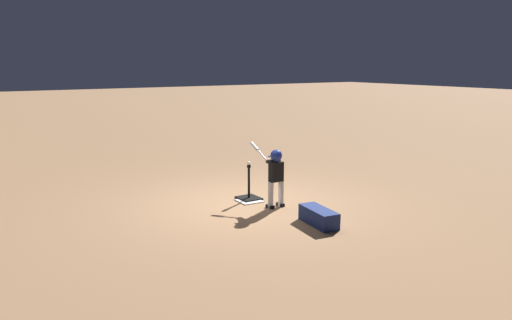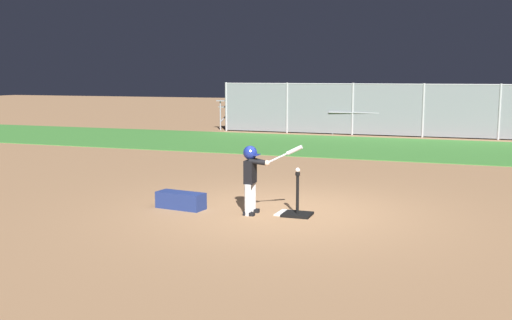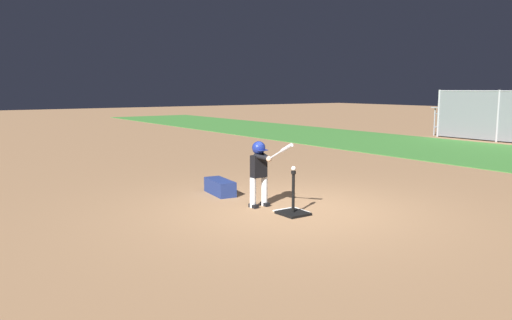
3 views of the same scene
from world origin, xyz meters
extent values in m
plane|color=#99704C|center=(0.00, 0.00, 0.00)|extent=(90.00, 90.00, 0.00)
cylinder|color=#9E9EA3|center=(-6.38, 13.02, 0.97)|extent=(0.08, 0.08, 1.95)
cylinder|color=#9E9EA3|center=(-3.83, 13.02, 0.97)|extent=(0.08, 0.08, 1.95)
cube|color=white|center=(0.14, -0.12, 0.01)|extent=(0.45, 0.45, 0.02)
cube|color=black|center=(0.27, -0.20, 0.02)|extent=(0.45, 0.41, 0.04)
cylinder|color=black|center=(0.27, -0.20, 0.35)|extent=(0.05, 0.05, 0.62)
cylinder|color=black|center=(0.27, -0.20, 0.68)|extent=(0.08, 0.08, 0.05)
cylinder|color=silver|center=(-0.49, -0.21, 0.25)|extent=(0.11, 0.11, 0.51)
cube|color=black|center=(-0.47, -0.21, 0.03)|extent=(0.18, 0.09, 0.06)
cylinder|color=silver|center=(-0.49, -0.45, 0.25)|extent=(0.11, 0.11, 0.51)
cube|color=black|center=(-0.47, -0.45, 0.03)|extent=(0.18, 0.09, 0.06)
cube|color=black|center=(-0.49, -0.33, 0.70)|extent=(0.15, 0.27, 0.38)
sphere|color=#DBB293|center=(-0.49, -0.33, 0.99)|extent=(0.19, 0.19, 0.19)
sphere|color=navy|center=(-0.49, -0.33, 1.01)|extent=(0.23, 0.23, 0.23)
cube|color=navy|center=(-0.40, -0.33, 0.98)|extent=(0.12, 0.17, 0.01)
cylinder|color=black|center=(-0.35, -0.29, 0.87)|extent=(0.31, 0.16, 0.11)
cylinder|color=black|center=(-0.35, -0.37, 0.87)|extent=(0.31, 0.17, 0.11)
sphere|color=#DBB293|center=(-0.21, -0.33, 0.85)|extent=(0.10, 0.10, 0.10)
cylinder|color=silver|center=(0.07, -0.32, 0.99)|extent=(0.57, 0.04, 0.31)
cylinder|color=silver|center=(0.25, -0.32, 1.08)|extent=(0.26, 0.07, 0.17)
cylinder|color=black|center=(-0.23, -0.33, 0.84)|extent=(0.04, 0.05, 0.05)
sphere|color=white|center=(0.27, -0.20, 0.74)|extent=(0.07, 0.07, 0.07)
cube|color=#93969E|center=(-5.10, 15.05, 0.30)|extent=(3.39, 0.43, 0.04)
cube|color=#93969E|center=(-5.08, 15.29, 0.04)|extent=(3.39, 0.49, 0.04)
cube|color=#93969E|center=(-5.13, 14.44, 0.60)|extent=(3.39, 0.43, 0.04)
cube|color=#93969E|center=(-5.12, 14.68, 0.34)|extent=(3.39, 0.49, 0.04)
cube|color=#93969E|center=(-5.17, 13.84, 0.90)|extent=(3.39, 0.43, 0.04)
cube|color=#93969E|center=(-5.16, 14.08, 0.64)|extent=(3.39, 0.49, 0.04)
cube|color=#93969E|center=(-5.21, 13.23, 1.20)|extent=(3.39, 0.43, 0.04)
cube|color=#93969E|center=(-5.19, 13.47, 0.94)|extent=(3.39, 0.49, 0.04)
cylinder|color=#93969E|center=(-3.66, 13.13, 0.61)|extent=(0.06, 0.06, 1.22)
cylinder|color=#93969E|center=(-6.63, 15.39, 0.16)|extent=(0.06, 0.06, 0.32)
cylinder|color=#93969E|center=(-6.76, 13.32, 0.61)|extent=(0.06, 0.06, 1.22)
cylinder|color=#93969E|center=(-6.70, 14.36, 0.77)|extent=(0.18, 2.08, 0.94)
cube|color=navy|center=(-1.74, -0.35, 0.14)|extent=(0.88, 0.43, 0.28)
camera|label=1|loc=(-8.03, 4.95, 2.73)|focal=35.00mm
camera|label=2|loc=(2.77, -9.29, 2.25)|focal=42.00mm
camera|label=3|loc=(6.28, -5.14, 1.99)|focal=35.00mm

